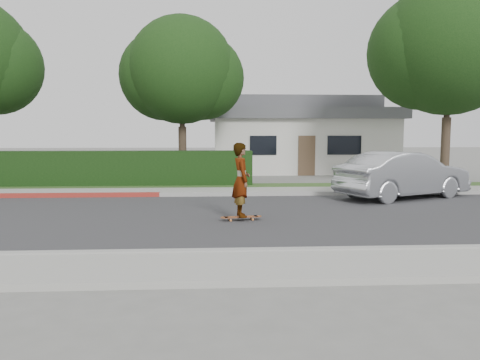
# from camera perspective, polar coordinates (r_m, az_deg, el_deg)

# --- Properties ---
(ground) EXTENTS (120.00, 120.00, 0.00)m
(ground) POSITION_cam_1_polar(r_m,az_deg,el_deg) (12.90, -16.25, -4.47)
(ground) COLOR slate
(ground) RESTS_ON ground
(road) EXTENTS (60.00, 8.00, 0.01)m
(road) POSITION_cam_1_polar(r_m,az_deg,el_deg) (12.90, -16.25, -4.45)
(road) COLOR #2D2D30
(road) RESTS_ON ground
(curb_near) EXTENTS (60.00, 0.20, 0.15)m
(curb_near) POSITION_cam_1_polar(r_m,az_deg,el_deg) (9.03, -22.16, -8.55)
(curb_near) COLOR #9E9E99
(curb_near) RESTS_ON ground
(sidewalk_near) EXTENTS (60.00, 1.60, 0.12)m
(sidewalk_near) POSITION_cam_1_polar(r_m,az_deg,el_deg) (8.22, -24.21, -10.14)
(sidewalk_near) COLOR gray
(sidewalk_near) RESTS_ON ground
(curb_far) EXTENTS (60.00, 0.20, 0.15)m
(curb_far) POSITION_cam_1_polar(r_m,az_deg,el_deg) (16.87, -13.14, -1.77)
(curb_far) COLOR #9E9E99
(curb_far) RESTS_ON ground
(sidewalk_far) EXTENTS (60.00, 1.60, 0.12)m
(sidewalk_far) POSITION_cam_1_polar(r_m,az_deg,el_deg) (17.75, -12.64, -1.44)
(sidewalk_far) COLOR gray
(sidewalk_far) RESTS_ON ground
(planting_strip) EXTENTS (60.00, 1.60, 0.10)m
(planting_strip) POSITION_cam_1_polar(r_m,az_deg,el_deg) (19.32, -11.87, -0.88)
(planting_strip) COLOR #2D4C1E
(planting_strip) RESTS_ON ground
(hedge) EXTENTS (15.00, 1.00, 1.50)m
(hedge) POSITION_cam_1_polar(r_m,az_deg,el_deg) (20.50, -19.98, 1.24)
(hedge) COLOR black
(hedge) RESTS_ON ground
(tree_center) EXTENTS (5.66, 4.84, 7.44)m
(tree_center) POSITION_cam_1_polar(r_m,az_deg,el_deg) (21.77, -7.14, 12.74)
(tree_center) COLOR #33261C
(tree_center) RESTS_ON ground
(tree_right) EXTENTS (6.32, 5.60, 8.56)m
(tree_right) POSITION_cam_1_polar(r_m,az_deg,el_deg) (21.60, 23.92, 14.29)
(tree_right) COLOR #33261C
(tree_right) RESTS_ON ground
(house) EXTENTS (10.60, 8.60, 4.30)m
(house) POSITION_cam_1_polar(r_m,az_deg,el_deg) (28.82, 6.97, 5.42)
(house) COLOR beige
(house) RESTS_ON ground
(skateboard) EXTENTS (1.09, 0.38, 0.10)m
(skateboard) POSITION_cam_1_polar(r_m,az_deg,el_deg) (12.00, 0.14, -4.55)
(skateboard) COLOR #C26F35
(skateboard) RESTS_ON ground
(skateboarder) EXTENTS (0.55, 0.75, 1.89)m
(skateboarder) POSITION_cam_1_polar(r_m,az_deg,el_deg) (11.87, 0.14, 0.01)
(skateboarder) COLOR white
(skateboarder) RESTS_ON skateboard
(car_silver) EXTENTS (5.15, 3.59, 1.61)m
(car_silver) POSITION_cam_1_polar(r_m,az_deg,el_deg) (16.97, 19.26, 0.58)
(car_silver) COLOR silver
(car_silver) RESTS_ON ground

